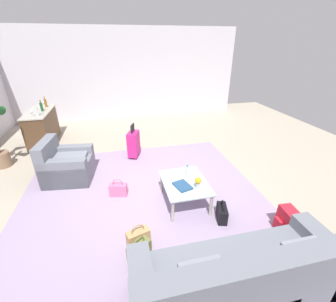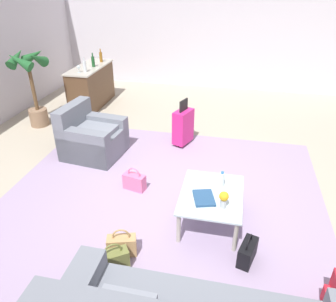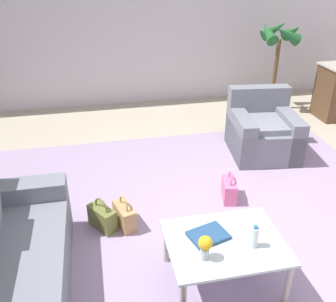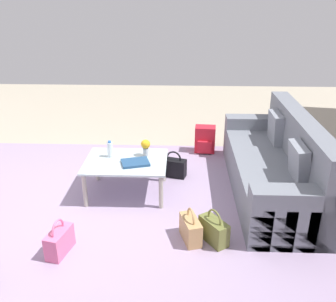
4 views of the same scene
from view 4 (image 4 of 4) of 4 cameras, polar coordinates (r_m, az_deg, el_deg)
The scene contains 12 objects.
ground_plane at distance 4.25m, azimuth -12.55°, elevation -9.50°, with size 12.00×12.00×0.00m, color #A89E89.
area_rug at distance 3.98m, azimuth -4.68°, elevation -11.40°, with size 5.20×4.40×0.01m, color #9984A3.
couch at distance 4.63m, azimuth 16.40°, elevation -2.49°, with size 0.85×2.33×0.95m.
coffee_table at distance 4.41m, azimuth -6.40°, elevation -2.10°, with size 0.95×0.74×0.43m.
water_bottle at distance 4.48m, azimuth -8.84°, elevation 0.22°, with size 0.06×0.06×0.20m.
coffee_table_book at distance 4.30m, azimuth -5.01°, elevation -1.76°, with size 0.31×0.23×0.03m, color navy.
flower_vase at distance 4.45m, azimuth -3.43°, elevation 0.74°, with size 0.11×0.11×0.21m.
handbag_tan at distance 3.72m, azimuth 3.46°, elevation -11.77°, with size 0.23×0.35×0.36m.
handbag_black at distance 4.89m, azimuth 0.87°, elevation -2.50°, with size 0.35×0.23×0.36m.
handbag_olive at distance 3.72m, azimuth 6.99°, elevation -11.89°, with size 0.30×0.34×0.36m.
handbag_pink at distance 3.70m, azimuth -16.20°, elevation -13.06°, with size 0.21×0.34×0.36m.
backpack_red at distance 5.63m, azimuth 5.65°, elevation 1.71°, with size 0.32×0.27×0.40m.
Camera 4 is at (-1.04, 3.43, 2.27)m, focal length 40.00 mm.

